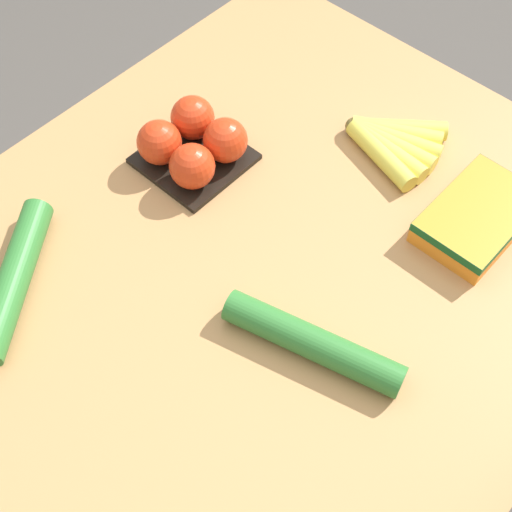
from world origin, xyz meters
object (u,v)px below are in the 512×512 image
carrot_bag (478,216)px  cucumber_near (313,343)px  tomato_pack (193,144)px  banana_bunch (392,142)px  cucumber_far (14,278)px

carrot_bag → cucumber_near: cucumber_near is taller
tomato_pack → cucumber_near: bearing=69.7°
cucumber_near → carrot_bag: bearing=171.8°
banana_bunch → cucumber_far: 0.68m
cucumber_near → cucumber_far: same height
carrot_bag → cucumber_far: size_ratio=0.80×
banana_bunch → carrot_bag: bearing=77.3°
banana_bunch → cucumber_near: cucumber_near is taller
banana_bunch → cucumber_far: cucumber_far is taller
tomato_pack → carrot_bag: (-0.21, 0.44, -0.02)m
carrot_bag → tomato_pack: bearing=-64.6°
tomato_pack → cucumber_far: size_ratio=0.68×
tomato_pack → carrot_bag: size_ratio=0.84×
tomato_pack → cucumber_near: size_ratio=0.61×
carrot_bag → cucumber_far: bearing=-38.3°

